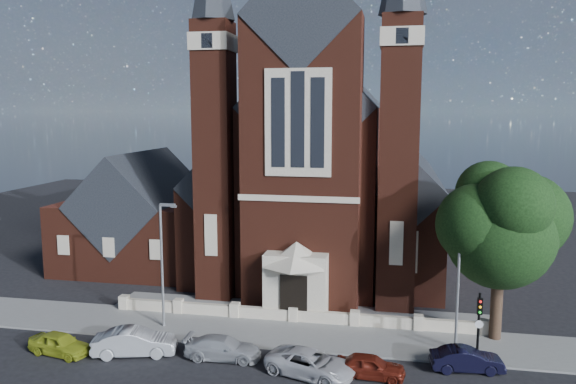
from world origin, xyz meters
The scene contains 16 objects.
ground centered at (0.00, 15.00, 0.00)m, with size 120.00×120.00×0.00m, color black.
pavement_strip centered at (0.00, 4.50, 0.00)m, with size 60.00×5.00×0.12m, color slate.
forecourt_paving centered at (0.00, 8.50, 0.00)m, with size 26.00×3.00×0.14m, color slate.
forecourt_wall centered at (0.00, 6.50, 0.00)m, with size 24.00×0.40×0.90m, color #B0A28B.
church centered at (0.00, 22.94, 8.19)m, with size 20.01×34.90×29.20m.
parish_hall centered at (-16.00, 18.00, 4.01)m, with size 12.00×12.20×10.24m.
street_tree centered at (12.60, 5.71, 6.96)m, with size 6.40×6.60×10.70m.
street_lamp_left centered at (-7.91, 4.00, 4.60)m, with size 1.16×0.22×8.09m.
street_lamp_right centered at (10.09, 4.00, 4.60)m, with size 1.16×0.22×8.09m.
traffic_signal centered at (11.00, 2.43, 2.58)m, with size 0.28×0.42×4.00m.
car_lime_van centered at (-12.18, -0.88, 0.64)m, with size 1.51×3.74×1.28m, color #99A721.
car_silver_a centered at (-7.97, -0.13, 0.76)m, with size 1.62×4.64×1.53m, color #93979A.
car_silver_b centered at (-2.91, 0.36, 0.63)m, with size 1.76×4.32×1.25m, color #999CA0.
car_white_suv centered at (2.22, -0.73, 0.67)m, with size 2.21×4.79×1.33m, color silver.
car_dark_red centered at (5.30, -0.34, 0.62)m, with size 1.46×3.62×1.23m, color #5E1A10.
car_navy centered at (10.33, 1.40, 0.63)m, with size 1.33×3.82×1.26m, color black.
Camera 1 is at (6.34, -28.21, 13.73)m, focal length 35.00 mm.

